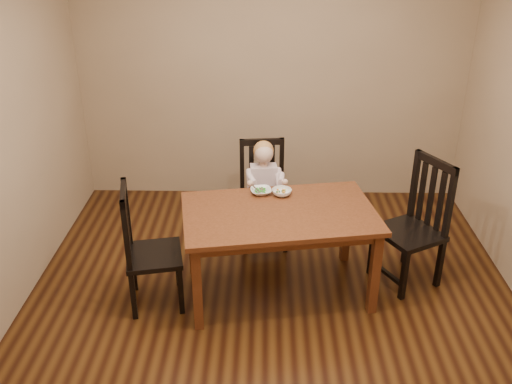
{
  "coord_description": "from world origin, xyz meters",
  "views": [
    {
      "loc": [
        -0.06,
        -3.75,
        2.84
      ],
      "look_at": [
        -0.13,
        0.25,
        0.86
      ],
      "focal_mm": 40.0,
      "sensor_mm": 36.0,
      "label": 1
    }
  ],
  "objects_px": {
    "chair_right": "(415,225)",
    "toddler": "(264,184)",
    "bowl_veg": "(282,192)",
    "dining_table": "(279,221)",
    "chair_left": "(147,250)",
    "bowl_peas": "(261,191)",
    "chair_child": "(263,196)"
  },
  "relations": [
    {
      "from": "chair_child",
      "to": "bowl_veg",
      "type": "relative_size",
      "value": 6.1
    },
    {
      "from": "toddler",
      "to": "dining_table",
      "type": "bearing_deg",
      "value": 93.01
    },
    {
      "from": "chair_left",
      "to": "toddler",
      "type": "relative_size",
      "value": 1.88
    },
    {
      "from": "dining_table",
      "to": "toddler",
      "type": "xyz_separation_m",
      "value": [
        -0.13,
        0.76,
        -0.05
      ]
    },
    {
      "from": "chair_right",
      "to": "toddler",
      "type": "relative_size",
      "value": 2.0
    },
    {
      "from": "bowl_peas",
      "to": "bowl_veg",
      "type": "xyz_separation_m",
      "value": [
        0.17,
        -0.02,
        0.0
      ]
    },
    {
      "from": "toddler",
      "to": "bowl_peas",
      "type": "distance_m",
      "value": 0.48
    },
    {
      "from": "chair_child",
      "to": "bowl_peas",
      "type": "xyz_separation_m",
      "value": [
        -0.02,
        -0.5,
        0.29
      ]
    },
    {
      "from": "chair_child",
      "to": "chair_right",
      "type": "relative_size",
      "value": 0.91
    },
    {
      "from": "toddler",
      "to": "bowl_veg",
      "type": "distance_m",
      "value": 0.52
    },
    {
      "from": "bowl_veg",
      "to": "dining_table",
      "type": "bearing_deg",
      "value": -94.86
    },
    {
      "from": "chair_left",
      "to": "toddler",
      "type": "bearing_deg",
      "value": 124.1
    },
    {
      "from": "chair_child",
      "to": "bowl_veg",
      "type": "height_order",
      "value": "chair_child"
    },
    {
      "from": "chair_child",
      "to": "dining_table",
      "type": "bearing_deg",
      "value": 92.83
    },
    {
      "from": "toddler",
      "to": "bowl_peas",
      "type": "xyz_separation_m",
      "value": [
        -0.02,
        -0.45,
        0.15
      ]
    },
    {
      "from": "toddler",
      "to": "bowl_veg",
      "type": "xyz_separation_m",
      "value": [
        0.15,
        -0.47,
        0.16
      ]
    },
    {
      "from": "dining_table",
      "to": "chair_child",
      "type": "bearing_deg",
      "value": 99.29
    },
    {
      "from": "dining_table",
      "to": "chair_right",
      "type": "xyz_separation_m",
      "value": [
        1.12,
        0.2,
        -0.14
      ]
    },
    {
      "from": "chair_right",
      "to": "bowl_veg",
      "type": "relative_size",
      "value": 6.71
    },
    {
      "from": "chair_right",
      "to": "toddler",
      "type": "xyz_separation_m",
      "value": [
        -1.25,
        0.56,
        0.09
      ]
    },
    {
      "from": "chair_right",
      "to": "toddler",
      "type": "height_order",
      "value": "chair_right"
    },
    {
      "from": "dining_table",
      "to": "toddler",
      "type": "distance_m",
      "value": 0.77
    },
    {
      "from": "bowl_peas",
      "to": "bowl_veg",
      "type": "relative_size",
      "value": 1.05
    },
    {
      "from": "chair_left",
      "to": "bowl_veg",
      "type": "distance_m",
      "value": 1.18
    },
    {
      "from": "chair_child",
      "to": "chair_right",
      "type": "distance_m",
      "value": 1.39
    },
    {
      "from": "chair_left",
      "to": "toddler",
      "type": "height_order",
      "value": "chair_left"
    },
    {
      "from": "chair_child",
      "to": "bowl_peas",
      "type": "bearing_deg",
      "value": 81.81
    },
    {
      "from": "toddler",
      "to": "chair_right",
      "type": "bearing_deg",
      "value": 149.56
    },
    {
      "from": "dining_table",
      "to": "chair_left",
      "type": "relative_size",
      "value": 1.58
    },
    {
      "from": "bowl_veg",
      "to": "chair_child",
      "type": "bearing_deg",
      "value": 106.54
    },
    {
      "from": "dining_table",
      "to": "bowl_veg",
      "type": "xyz_separation_m",
      "value": [
        0.02,
        0.28,
        0.11
      ]
    },
    {
      "from": "dining_table",
      "to": "chair_left",
      "type": "height_order",
      "value": "chair_left"
    }
  ]
}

